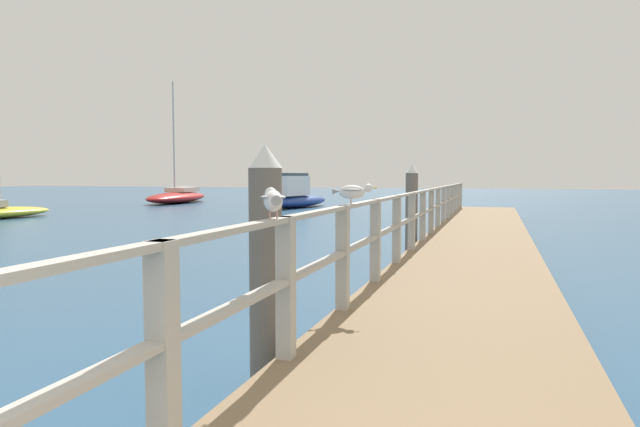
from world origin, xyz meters
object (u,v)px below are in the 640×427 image
(dock_piling_far, at_px, (412,209))
(seagull_background, at_px, (353,191))
(dock_piling_near, at_px, (266,264))
(boat_0, at_px, (178,197))
(boat_1, at_px, (293,196))
(seagull_foreground, at_px, (273,200))

(dock_piling_far, xyz_separation_m, seagull_background, (0.39, -6.93, 0.58))
(dock_piling_near, bearing_deg, boat_0, 123.60)
(dock_piling_near, height_order, boat_1, dock_piling_near)
(seagull_background, bearing_deg, dock_piling_far, 166.82)
(dock_piling_near, height_order, dock_piling_far, same)
(dock_piling_near, relative_size, boat_1, 0.32)
(dock_piling_near, height_order, boat_0, boat_0)
(dock_piling_far, xyz_separation_m, boat_0, (-18.40, 19.32, -0.62))
(seagull_foreground, relative_size, boat_0, 0.06)
(seagull_background, distance_m, boat_0, 32.31)
(dock_piling_near, bearing_deg, dock_piling_far, 90.00)
(seagull_foreground, height_order, boat_1, boat_1)
(dock_piling_near, height_order, seagull_background, dock_piling_near)
(dock_piling_near, relative_size, boat_0, 0.26)
(dock_piling_near, xyz_separation_m, boat_0, (-18.40, 27.69, -0.62))
(dock_piling_far, bearing_deg, seagull_foreground, -87.63)
(seagull_foreground, height_order, seagull_background, same)
(seagull_foreground, distance_m, boat_1, 27.24)
(dock_piling_far, xyz_separation_m, boat_1, (-9.07, 16.43, -0.39))
(dock_piling_near, relative_size, seagull_background, 4.36)
(seagull_background, bearing_deg, dock_piling_near, -31.45)
(boat_0, bearing_deg, boat_1, 153.50)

